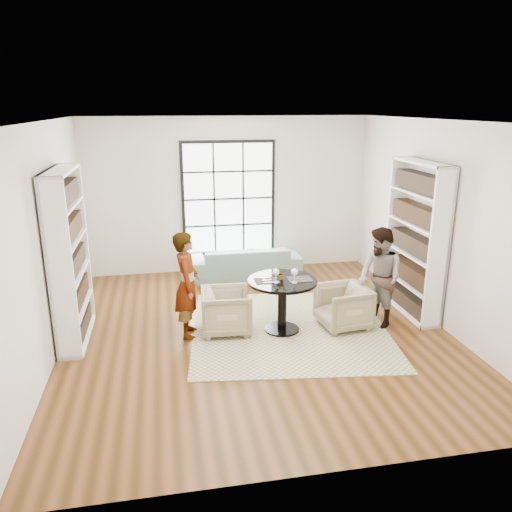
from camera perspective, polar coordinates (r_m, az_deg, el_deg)
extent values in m
plane|color=brown|center=(7.42, 0.13, -8.65)|extent=(6.00, 6.00, 0.00)
plane|color=silver|center=(9.80, -3.18, 6.92)|extent=(5.50, 0.00, 5.50)
plane|color=silver|center=(6.95, -22.75, 1.40)|extent=(0.00, 6.00, 6.00)
plane|color=silver|center=(7.88, 20.22, 3.41)|extent=(0.00, 6.00, 6.00)
plane|color=silver|center=(4.15, 8.01, -7.49)|extent=(5.50, 0.00, 5.50)
plane|color=white|center=(6.69, 0.15, 15.20)|extent=(6.00, 6.00, 0.00)
cube|color=black|center=(9.79, -3.16, 6.61)|extent=(1.82, 0.06, 2.22)
cube|color=white|center=(9.75, -3.13, 6.57)|extent=(1.70, 0.02, 2.10)
cube|color=#BEB98F|center=(7.52, 3.87, -8.26)|extent=(3.17, 3.17, 0.01)
cylinder|color=black|center=(7.45, 2.95, -8.37)|extent=(0.51, 0.51, 0.04)
cylinder|color=black|center=(7.30, 3.00, -5.75)|extent=(0.13, 0.13, 0.72)
cylinder|color=black|center=(7.16, 3.04, -2.89)|extent=(1.00, 1.00, 0.04)
imported|color=slate|center=(9.59, -1.22, -0.65)|extent=(2.08, 0.82, 0.61)
imported|color=tan|center=(7.31, -3.39, -6.28)|extent=(0.76, 0.74, 0.65)
imported|color=tan|center=(7.55, 9.92, -5.75)|extent=(0.78, 0.76, 0.64)
imported|color=gray|center=(7.10, -7.86, -3.29)|extent=(0.42, 0.59, 1.53)
imported|color=gray|center=(7.61, 13.97, -2.41)|extent=(0.71, 0.83, 1.50)
cube|color=black|center=(7.11, 1.24, -2.81)|extent=(0.34, 0.26, 0.01)
cube|color=black|center=(7.19, 5.02, -2.65)|extent=(0.34, 0.26, 0.01)
cylinder|color=silver|center=(7.04, 2.29, -3.03)|extent=(0.07, 0.07, 0.01)
cylinder|color=silver|center=(7.02, 2.29, -2.58)|extent=(0.01, 0.01, 0.12)
sphere|color=maroon|center=(6.99, 2.30, -1.88)|extent=(0.09, 0.09, 0.09)
ellipsoid|color=white|center=(6.99, 2.30, -1.88)|extent=(0.09, 0.09, 0.10)
cylinder|color=silver|center=(7.05, 4.40, -3.02)|extent=(0.08, 0.08, 0.01)
cylinder|color=silver|center=(7.03, 4.41, -2.56)|extent=(0.01, 0.01, 0.12)
sphere|color=maroon|center=(7.00, 4.43, -1.85)|extent=(0.09, 0.09, 0.09)
ellipsoid|color=white|center=(7.00, 4.43, -1.85)|extent=(0.10, 0.10, 0.11)
imported|color=gray|center=(7.14, 2.81, -1.92)|extent=(0.19, 0.17, 0.20)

